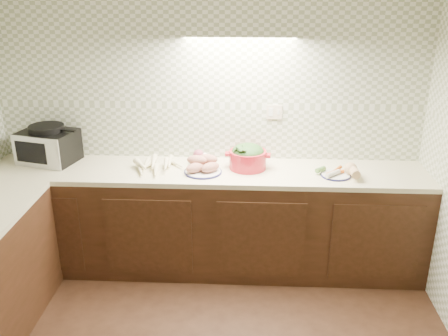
{
  "coord_description": "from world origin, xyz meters",
  "views": [
    {
      "loc": [
        0.33,
        -2.28,
        2.42
      ],
      "look_at": [
        0.15,
        1.25,
        1.02
      ],
      "focal_mm": 40.0,
      "sensor_mm": 36.0,
      "label": 1
    }
  ],
  "objects_px": {
    "toaster_oven": "(48,145)",
    "onion_bowl": "(200,159)",
    "veg_plate": "(342,171)",
    "dutch_oven": "(248,156)",
    "parsnip_pile": "(161,165)",
    "sweet_potato_plate": "(203,166)"
  },
  "relations": [
    {
      "from": "toaster_oven",
      "to": "veg_plate",
      "type": "bearing_deg",
      "value": 9.75
    },
    {
      "from": "toaster_oven",
      "to": "parsnip_pile",
      "type": "bearing_deg",
      "value": 7.34
    },
    {
      "from": "parsnip_pile",
      "to": "sweet_potato_plate",
      "type": "distance_m",
      "value": 0.35
    },
    {
      "from": "sweet_potato_plate",
      "to": "dutch_oven",
      "type": "xyz_separation_m",
      "value": [
        0.36,
        0.11,
        0.05
      ]
    },
    {
      "from": "onion_bowl",
      "to": "veg_plate",
      "type": "bearing_deg",
      "value": -9.42
    },
    {
      "from": "sweet_potato_plate",
      "to": "dutch_oven",
      "type": "bearing_deg",
      "value": 16.19
    },
    {
      "from": "parsnip_pile",
      "to": "sweet_potato_plate",
      "type": "relative_size",
      "value": 1.43
    },
    {
      "from": "parsnip_pile",
      "to": "dutch_oven",
      "type": "distance_m",
      "value": 0.71
    },
    {
      "from": "sweet_potato_plate",
      "to": "dutch_oven",
      "type": "relative_size",
      "value": 0.81
    },
    {
      "from": "parsnip_pile",
      "to": "onion_bowl",
      "type": "bearing_deg",
      "value": 19.95
    },
    {
      "from": "toaster_oven",
      "to": "onion_bowl",
      "type": "height_order",
      "value": "toaster_oven"
    },
    {
      "from": "toaster_oven",
      "to": "dutch_oven",
      "type": "distance_m",
      "value": 1.69
    },
    {
      "from": "onion_bowl",
      "to": "veg_plate",
      "type": "relative_size",
      "value": 0.5
    },
    {
      "from": "parsnip_pile",
      "to": "dutch_oven",
      "type": "height_order",
      "value": "dutch_oven"
    },
    {
      "from": "toaster_oven",
      "to": "dutch_oven",
      "type": "bearing_deg",
      "value": 12.01
    },
    {
      "from": "sweet_potato_plate",
      "to": "onion_bowl",
      "type": "xyz_separation_m",
      "value": [
        -0.04,
        0.17,
        -0.0
      ]
    },
    {
      "from": "toaster_oven",
      "to": "sweet_potato_plate",
      "type": "distance_m",
      "value": 1.34
    },
    {
      "from": "toaster_oven",
      "to": "dutch_oven",
      "type": "height_order",
      "value": "toaster_oven"
    },
    {
      "from": "toaster_oven",
      "to": "dutch_oven",
      "type": "relative_size",
      "value": 1.38
    },
    {
      "from": "sweet_potato_plate",
      "to": "veg_plate",
      "type": "xyz_separation_m",
      "value": [
        1.11,
        -0.02,
        -0.01
      ]
    },
    {
      "from": "sweet_potato_plate",
      "to": "onion_bowl",
      "type": "distance_m",
      "value": 0.17
    },
    {
      "from": "onion_bowl",
      "to": "dutch_oven",
      "type": "height_order",
      "value": "dutch_oven"
    }
  ]
}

